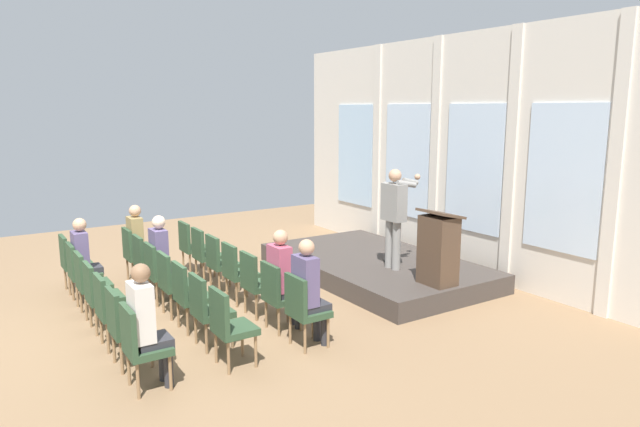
{
  "coord_description": "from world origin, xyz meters",
  "views": [
    {
      "loc": [
        7.71,
        -2.23,
        2.96
      ],
      "look_at": [
        0.21,
        2.64,
        1.3
      ],
      "focal_mm": 31.83,
      "sensor_mm": 36.0,
      "label": 1
    }
  ],
  "objects": [
    {
      "name": "chair_r0_c6",
      "position": [
        1.97,
        1.25,
        0.53
      ],
      "size": [
        0.46,
        0.44,
        0.94
      ],
      "color": "olive",
      "rests_on": "ground"
    },
    {
      "name": "chair_r2_c3",
      "position": [
        0.0,
        -0.76,
        0.53
      ],
      "size": [
        0.46,
        0.44,
        0.94
      ],
      "color": "olive",
      "rests_on": "ground"
    },
    {
      "name": "audience_r1_c2",
      "position": [
        -0.66,
        0.33,
        0.76
      ],
      "size": [
        0.36,
        0.39,
        1.37
      ],
      "color": "#2D2D33",
      "rests_on": "ground"
    },
    {
      "name": "chair_r1_c5",
      "position": [
        1.32,
        0.25,
        0.53
      ],
      "size": [
        0.46,
        0.44,
        0.94
      ],
      "color": "olive",
      "rests_on": "ground"
    },
    {
      "name": "chair_r1_c2",
      "position": [
        -0.66,
        0.25,
        0.53
      ],
      "size": [
        0.46,
        0.44,
        0.94
      ],
      "color": "olive",
      "rests_on": "ground"
    },
    {
      "name": "chair_r2_c2",
      "position": [
        -0.66,
        -0.76,
        0.53
      ],
      "size": [
        0.46,
        0.44,
        0.94
      ],
      "color": "olive",
      "rests_on": "ground"
    },
    {
      "name": "chair_r0_c3",
      "position": [
        0.0,
        1.25,
        0.53
      ],
      "size": [
        0.46,
        0.44,
        0.94
      ],
      "color": "olive",
      "rests_on": "ground"
    },
    {
      "name": "mic_stand",
      "position": [
        0.33,
        4.07,
        0.66
      ],
      "size": [
        0.28,
        0.28,
        1.55
      ],
      "color": "black",
      "rests_on": "stage_platform"
    },
    {
      "name": "chair_r1_c6",
      "position": [
        1.97,
        0.25,
        0.53
      ],
      "size": [
        0.46,
        0.44,
        0.94
      ],
      "color": "olive",
      "rests_on": "ground"
    },
    {
      "name": "audience_r1_c0",
      "position": [
        -1.97,
        0.33,
        0.74
      ],
      "size": [
        0.36,
        0.39,
        1.34
      ],
      "color": "#2D2D33",
      "rests_on": "ground"
    },
    {
      "name": "chair_r2_c0",
      "position": [
        -1.97,
        -0.76,
        0.53
      ],
      "size": [
        0.46,
        0.44,
        0.94
      ],
      "color": "olive",
      "rests_on": "ground"
    },
    {
      "name": "rear_partition",
      "position": [
        0.05,
        5.48,
        2.11
      ],
      "size": [
        8.73,
        0.14,
        4.26
      ],
      "color": "silver",
      "rests_on": "ground"
    },
    {
      "name": "chair_r2_c1",
      "position": [
        -1.32,
        -0.76,
        0.53
      ],
      "size": [
        0.46,
        0.44,
        0.94
      ],
      "color": "olive",
      "rests_on": "ground"
    },
    {
      "name": "chair_r0_c5",
      "position": [
        1.32,
        1.25,
        0.53
      ],
      "size": [
        0.46,
        0.44,
        0.94
      ],
      "color": "olive",
      "rests_on": "ground"
    },
    {
      "name": "speaker",
      "position": [
        0.68,
        3.79,
        1.29
      ],
      "size": [
        0.5,
        0.69,
        1.67
      ],
      "color": "gray",
      "rests_on": "stage_platform"
    },
    {
      "name": "stage_platform",
      "position": [
        0.0,
        3.96,
        0.16
      ],
      "size": [
        4.13,
        2.46,
        0.32
      ],
      "primitive_type": "cube",
      "color": "#3F3833",
      "rests_on": "ground"
    },
    {
      "name": "chair_r2_c5",
      "position": [
        1.32,
        -0.76,
        0.53
      ],
      "size": [
        0.46,
        0.44,
        0.94
      ],
      "color": "olive",
      "rests_on": "ground"
    },
    {
      "name": "chair_r2_c4",
      "position": [
        0.66,
        -0.76,
        0.53
      ],
      "size": [
        0.46,
        0.44,
        0.94
      ],
      "color": "olive",
      "rests_on": "ground"
    },
    {
      "name": "chair_r1_c1",
      "position": [
        -1.32,
        0.25,
        0.53
      ],
      "size": [
        0.46,
        0.44,
        0.94
      ],
      "color": "olive",
      "rests_on": "ground"
    },
    {
      "name": "chair_r2_c6",
      "position": [
        1.97,
        -0.76,
        0.53
      ],
      "size": [
        0.46,
        0.44,
        0.94
      ],
      "color": "olive",
      "rests_on": "ground"
    },
    {
      "name": "chair_r1_c0",
      "position": [
        -1.97,
        0.25,
        0.53
      ],
      "size": [
        0.46,
        0.44,
        0.94
      ],
      "color": "olive",
      "rests_on": "ground"
    },
    {
      "name": "audience_r0_c5",
      "position": [
        1.32,
        1.33,
        0.77
      ],
      "size": [
        0.36,
        0.39,
        1.38
      ],
      "color": "#2D2D33",
      "rests_on": "ground"
    },
    {
      "name": "audience_r2_c1",
      "position": [
        -1.32,
        -0.68,
        0.74
      ],
      "size": [
        0.36,
        0.39,
        1.33
      ],
      "color": "#2D2D33",
      "rests_on": "ground"
    },
    {
      "name": "chair_r0_c2",
      "position": [
        -0.66,
        1.25,
        0.53
      ],
      "size": [
        0.46,
        0.44,
        0.94
      ],
      "color": "olive",
      "rests_on": "ground"
    },
    {
      "name": "ground_plane",
      "position": [
        0.0,
        0.0,
        0.0
      ],
      "size": [
        14.26,
        14.26,
        0.0
      ],
      "primitive_type": "plane",
      "color": "#846647"
    },
    {
      "name": "chair_r1_c3",
      "position": [
        0.0,
        0.25,
        0.53
      ],
      "size": [
        0.46,
        0.44,
        0.94
      ],
      "color": "olive",
      "rests_on": "ground"
    },
    {
      "name": "chair_r0_c1",
      "position": [
        -1.32,
        1.25,
        0.53
      ],
      "size": [
        0.46,
        0.44,
        0.94
      ],
      "color": "olive",
      "rests_on": "ground"
    },
    {
      "name": "audience_r2_c6",
      "position": [
        1.97,
        -0.68,
        0.77
      ],
      "size": [
        0.36,
        0.39,
        1.38
      ],
      "color": "#2D2D33",
      "rests_on": "ground"
    },
    {
      "name": "audience_r0_c6",
      "position": [
        1.97,
        1.33,
        0.77
      ],
      "size": [
        0.36,
        0.39,
        1.39
      ],
      "color": "#2D2D33",
      "rests_on": "ground"
    },
    {
      "name": "lectern",
      "position": [
        1.71,
        3.8,
        0.87
      ],
      "size": [
        0.6,
        0.48,
        1.16
      ],
      "color": "#4C3828",
      "rests_on": "stage_platform"
    },
    {
      "name": "chair_r0_c0",
      "position": [
        -1.97,
        1.25,
        0.53
      ],
      "size": [
        0.46,
        0.44,
        0.94
      ],
      "color": "olive",
      "rests_on": "ground"
    },
    {
      "name": "chair_r1_c4",
      "position": [
        0.66,
        0.25,
        0.53
      ],
      "size": [
        0.46,
        0.44,
        0.94
      ],
      "color": "olive",
      "rests_on": "ground"
    },
    {
      "name": "chair_r0_c4",
      "position": [
        0.66,
        1.25,
        0.53
      ],
      "size": [
        0.46,
        0.44,
        0.94
      ],
      "color": "olive",
      "rests_on": "ground"
    }
  ]
}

